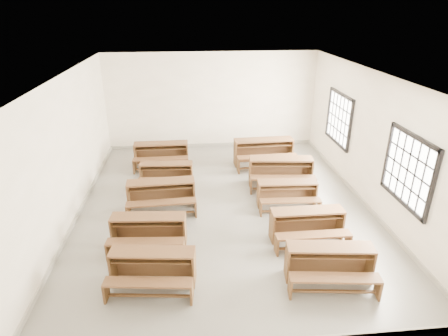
{
  "coord_description": "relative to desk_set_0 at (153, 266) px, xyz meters",
  "views": [
    {
      "loc": [
        -0.79,
        -8.11,
        4.58
      ],
      "look_at": [
        0.0,
        0.0,
        1.0
      ],
      "focal_mm": 30.0,
      "sensor_mm": 36.0,
      "label": 1
    }
  ],
  "objects": [
    {
      "name": "desk_set_8",
      "position": [
        3.17,
        3.71,
        0.06
      ],
      "size": [
        1.79,
        1.06,
        0.77
      ],
      "rotation": [
        0.0,
        0.0,
        -0.11
      ],
      "color": "brown",
      "rests_on": "ground"
    },
    {
      "name": "desk_set_1",
      "position": [
        -0.17,
        1.17,
        0.01
      ],
      "size": [
        1.56,
        0.9,
        0.68
      ],
      "rotation": [
        0.0,
        0.0,
        -0.08
      ],
      "color": "brown",
      "rests_on": "ground"
    },
    {
      "name": "desk_set_7",
      "position": [
        3.05,
        2.53,
        -0.01
      ],
      "size": [
        1.47,
        0.81,
        0.65
      ],
      "rotation": [
        0.0,
        0.0,
        -0.04
      ],
      "color": "brown",
      "rests_on": "ground"
    },
    {
      "name": "desk_set_2",
      "position": [
        0.0,
        2.69,
        0.03
      ],
      "size": [
        1.65,
        0.91,
        0.72
      ],
      "rotation": [
        0.0,
        0.0,
        0.05
      ],
      "color": "brown",
      "rests_on": "ground"
    },
    {
      "name": "desk_set_9",
      "position": [
        2.98,
        5.17,
        0.08
      ],
      "size": [
        1.83,
        1.0,
        0.81
      ],
      "rotation": [
        0.0,
        0.0,
        0.04
      ],
      "color": "brown",
      "rests_on": "ground"
    },
    {
      "name": "desk_set_6",
      "position": [
        3.11,
        1.08,
        0.01
      ],
      "size": [
        1.52,
        0.8,
        0.68
      ],
      "rotation": [
        0.0,
        0.0,
        0.01
      ],
      "color": "brown",
      "rests_on": "ground"
    },
    {
      "name": "desk_set_5",
      "position": [
        3.12,
        -0.19,
        0.01
      ],
      "size": [
        1.61,
        0.97,
        0.69
      ],
      "rotation": [
        0.0,
        0.0,
        -0.12
      ],
      "color": "brown",
      "rests_on": "ground"
    },
    {
      "name": "desk_set_0",
      "position": [
        0.0,
        0.0,
        0.0
      ],
      "size": [
        1.56,
        0.94,
        0.67
      ],
      "rotation": [
        0.0,
        0.0,
        -0.12
      ],
      "color": "brown",
      "rests_on": "ground"
    },
    {
      "name": "desk_set_4",
      "position": [
        -0.15,
        5.36,
        0.04
      ],
      "size": [
        1.63,
        0.86,
        0.73
      ],
      "rotation": [
        0.0,
        0.0,
        0.01
      ],
      "color": "brown",
      "rests_on": "ground"
    },
    {
      "name": "desk_set_3",
      "position": [
        0.06,
        3.99,
        -0.02
      ],
      "size": [
        1.46,
        0.82,
        0.64
      ],
      "rotation": [
        0.0,
        0.0,
        -0.06
      ],
      "color": "brown",
      "rests_on": "ground"
    },
    {
      "name": "room",
      "position": [
        1.61,
        2.73,
        1.76
      ],
      "size": [
        8.5,
        8.5,
        3.2
      ],
      "color": "slate",
      "rests_on": "ground"
    }
  ]
}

